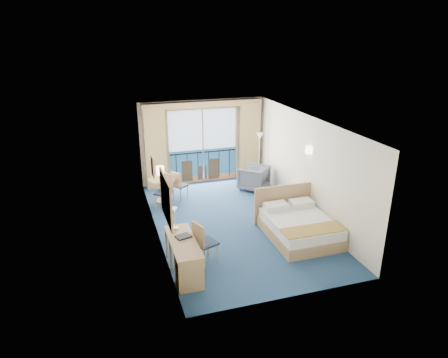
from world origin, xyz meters
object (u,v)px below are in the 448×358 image
desk_chair (203,241)px  table_chair_b (165,189)px  bed (299,226)px  floor_lamp (260,145)px  desk (188,265)px  table_chair_a (178,184)px  armchair (253,178)px  nightstand (291,201)px  round_table (163,184)px

desk_chair → table_chair_b: desk_chair is taller
bed → floor_lamp: floor_lamp is taller
desk → table_chair_b: table_chair_b is taller
floor_lamp → desk: floor_lamp is taller
table_chair_a → armchair: bearing=-123.4°
armchair → desk: 5.27m
nightstand → table_chair_b: (-3.35, 1.21, 0.29)m
desk → desk_chair: desk_chair is taller
desk → bed: bearing=19.8°
desk → round_table: 4.18m
armchair → nightstand: bearing=59.8°
desk → desk_chair: (0.46, 0.59, 0.15)m
desk_chair → table_chair_b: (-0.30, 3.16, -0.01)m
armchair → round_table: 2.88m
floor_lamp → table_chair_b: floor_lamp is taller
nightstand → floor_lamp: bearing=91.5°
table_chair_a → table_chair_b: bearing=95.4°
nightstand → table_chair_b: 3.57m
bed → table_chair_a: size_ratio=2.20×
bed → table_chair_b: (-2.80, 2.69, 0.26)m
armchair → desk_chair: bearing=10.1°
round_table → armchair: bearing=2.4°
round_table → table_chair_b: 0.42m
nightstand → table_chair_b: size_ratio=0.52×
nightstand → table_chair_b: bearing=160.2°
desk → table_chair_a: bearing=81.3°
floor_lamp → armchair: bearing=-125.8°
round_table → table_chair_a: bearing=0.1°
round_table → table_chair_a: (0.47, 0.00, -0.05)m
desk_chair → round_table: bearing=-16.7°
nightstand → round_table: round_table is taller
armchair → floor_lamp: floor_lamp is taller
desk_chair → desk: bearing=121.0°
table_chair_a → nightstand: bearing=-155.8°
desk → table_chair_b: size_ratio=1.59×
nightstand → desk: (-3.51, -2.55, 0.15)m
table_chair_a → floor_lamp: bearing=-112.8°
floor_lamp → desk: size_ratio=1.07×
floor_lamp → table_chair_b: 3.54m
round_table → table_chair_b: bearing=-91.5°
nightstand → armchair: size_ratio=0.61×
bed → nightstand: 1.58m
bed → floor_lamp: size_ratio=1.16×
bed → armchair: 3.23m
desk → table_chair_a: (0.64, 4.18, 0.09)m
nightstand → armchair: armchair is taller
desk_chair → floor_lamp: bearing=-56.3°
nightstand → desk_chair: size_ratio=0.52×
armchair → round_table: (-2.88, -0.12, 0.16)m
table_chair_b → floor_lamp: bearing=54.1°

